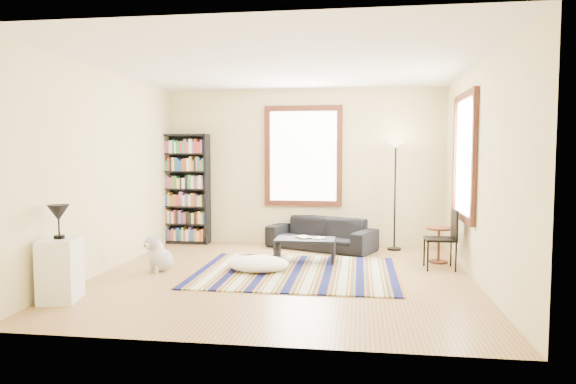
# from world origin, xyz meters

# --- Properties ---
(floor) EXTENTS (5.00, 5.00, 0.10)m
(floor) POSITION_xyz_m (0.00, 0.00, -0.05)
(floor) COLOR tan
(floor) RESTS_ON ground
(ceiling) EXTENTS (5.00, 5.00, 0.10)m
(ceiling) POSITION_xyz_m (0.00, 0.00, 2.85)
(ceiling) COLOR white
(ceiling) RESTS_ON floor
(wall_back) EXTENTS (5.00, 0.10, 2.80)m
(wall_back) POSITION_xyz_m (0.00, 2.55, 1.40)
(wall_back) COLOR beige
(wall_back) RESTS_ON floor
(wall_front) EXTENTS (5.00, 0.10, 2.80)m
(wall_front) POSITION_xyz_m (0.00, -2.55, 1.40)
(wall_front) COLOR beige
(wall_front) RESTS_ON floor
(wall_left) EXTENTS (0.10, 5.00, 2.80)m
(wall_left) POSITION_xyz_m (-2.55, 0.00, 1.40)
(wall_left) COLOR beige
(wall_left) RESTS_ON floor
(wall_right) EXTENTS (0.10, 5.00, 2.80)m
(wall_right) POSITION_xyz_m (2.55, 0.00, 1.40)
(wall_right) COLOR beige
(wall_right) RESTS_ON floor
(window_back) EXTENTS (1.20, 0.06, 1.60)m
(window_back) POSITION_xyz_m (0.00, 2.47, 1.60)
(window_back) COLOR white
(window_back) RESTS_ON wall_back
(window_right) EXTENTS (0.06, 1.20, 1.60)m
(window_right) POSITION_xyz_m (2.47, 0.80, 1.60)
(window_right) COLOR white
(window_right) RESTS_ON wall_right
(rug) EXTENTS (2.79, 2.23, 0.02)m
(rug) POSITION_xyz_m (0.15, 0.24, 0.01)
(rug) COLOR #0D1142
(rug) RESTS_ON floor
(sofa) EXTENTS (1.99, 1.41, 0.54)m
(sofa) POSITION_xyz_m (0.36, 2.05, 0.27)
(sofa) COLOR black
(sofa) RESTS_ON floor
(bookshelf) EXTENTS (0.90, 0.30, 2.00)m
(bookshelf) POSITION_xyz_m (-2.17, 2.32, 1.00)
(bookshelf) COLOR black
(bookshelf) RESTS_ON floor
(coffee_table) EXTENTS (1.00, 0.71, 0.36)m
(coffee_table) POSITION_xyz_m (0.20, 0.97, 0.18)
(coffee_table) COLOR black
(coffee_table) RESTS_ON floor
(book_a) EXTENTS (0.30, 0.29, 0.02)m
(book_a) POSITION_xyz_m (0.10, 0.97, 0.37)
(book_a) COLOR beige
(book_a) RESTS_ON coffee_table
(book_b) EXTENTS (0.24, 0.26, 0.02)m
(book_b) POSITION_xyz_m (0.35, 1.02, 0.37)
(book_b) COLOR beige
(book_b) RESTS_ON coffee_table
(floor_cushion) EXTENTS (1.03, 0.91, 0.22)m
(floor_cushion) POSITION_xyz_m (-0.38, 0.24, 0.11)
(floor_cushion) COLOR white
(floor_cushion) RESTS_ON floor
(floor_lamp) EXTENTS (0.40, 0.40, 1.86)m
(floor_lamp) POSITION_xyz_m (1.61, 2.15, 0.93)
(floor_lamp) COLOR black
(floor_lamp) RESTS_ON floor
(side_table) EXTENTS (0.52, 0.52, 0.54)m
(side_table) POSITION_xyz_m (2.20, 1.18, 0.27)
(side_table) COLOR #4A2312
(side_table) RESTS_ON floor
(folding_chair) EXTENTS (0.43, 0.41, 0.86)m
(folding_chair) POSITION_xyz_m (2.15, 0.75, 0.43)
(folding_chair) COLOR black
(folding_chair) RESTS_ON floor
(white_cabinet) EXTENTS (0.49, 0.58, 0.70)m
(white_cabinet) POSITION_xyz_m (-2.30, -1.46, 0.35)
(white_cabinet) COLOR white
(white_cabinet) RESTS_ON floor
(table_lamp) EXTENTS (0.27, 0.27, 0.38)m
(table_lamp) POSITION_xyz_m (-2.30, -1.46, 0.89)
(table_lamp) COLOR black
(table_lamp) RESTS_ON white_cabinet
(dog) EXTENTS (0.52, 0.61, 0.51)m
(dog) POSITION_xyz_m (-1.75, 0.10, 0.26)
(dog) COLOR silver
(dog) RESTS_ON floor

